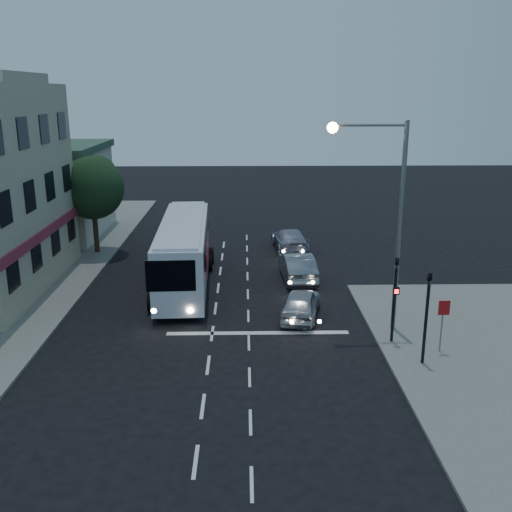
{
  "coord_description": "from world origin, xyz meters",
  "views": [
    {
      "loc": [
        1.45,
        -21.09,
        10.24
      ],
      "look_at": [
        2.02,
        6.59,
        2.2
      ],
      "focal_mm": 40.0,
      "sensor_mm": 36.0,
      "label": 1
    }
  ],
  "objects_px": {
    "car_sedan_a": "(297,266)",
    "traffic_signal_side": "(427,307)",
    "streetlight": "(386,203)",
    "regulatory_sign": "(443,317)",
    "car_sedan_b": "(290,240)",
    "car_suv": "(301,303)",
    "street_tree": "(92,185)",
    "tour_bus": "(184,250)",
    "traffic_signal_main": "(395,290)"
  },
  "relations": [
    {
      "from": "car_sedan_a",
      "to": "traffic_signal_side",
      "type": "distance_m",
      "value": 11.38
    },
    {
      "from": "streetlight",
      "to": "regulatory_sign",
      "type": "bearing_deg",
      "value": -51.25
    },
    {
      "from": "car_sedan_b",
      "to": "regulatory_sign",
      "type": "height_order",
      "value": "regulatory_sign"
    },
    {
      "from": "car_suv",
      "to": "regulatory_sign",
      "type": "xyz_separation_m",
      "value": [
        5.24,
        -4.04,
        0.91
      ]
    },
    {
      "from": "regulatory_sign",
      "to": "street_tree",
      "type": "distance_m",
      "value": 23.4
    },
    {
      "from": "car_sedan_a",
      "to": "traffic_signal_side",
      "type": "xyz_separation_m",
      "value": [
        3.91,
        -10.56,
        1.65
      ]
    },
    {
      "from": "regulatory_sign",
      "to": "car_sedan_a",
      "type": "bearing_deg",
      "value": 117.12
    },
    {
      "from": "car_sedan_b",
      "to": "tour_bus",
      "type": "bearing_deg",
      "value": 42.74
    },
    {
      "from": "traffic_signal_main",
      "to": "traffic_signal_side",
      "type": "relative_size",
      "value": 1.0
    },
    {
      "from": "street_tree",
      "to": "regulatory_sign",
      "type": "bearing_deg",
      "value": -41.08
    },
    {
      "from": "tour_bus",
      "to": "car_sedan_b",
      "type": "bearing_deg",
      "value": 44.63
    },
    {
      "from": "car_sedan_a",
      "to": "regulatory_sign",
      "type": "height_order",
      "value": "regulatory_sign"
    },
    {
      "from": "tour_bus",
      "to": "car_sedan_a",
      "type": "xyz_separation_m",
      "value": [
        6.23,
        0.64,
        -1.15
      ]
    },
    {
      "from": "tour_bus",
      "to": "street_tree",
      "type": "relative_size",
      "value": 1.88
    },
    {
      "from": "streetlight",
      "to": "street_tree",
      "type": "xyz_separation_m",
      "value": [
        -15.55,
        12.82,
        -1.23
      ]
    },
    {
      "from": "tour_bus",
      "to": "car_sedan_b",
      "type": "xyz_separation_m",
      "value": [
        6.3,
        6.77,
        -1.2
      ]
    },
    {
      "from": "traffic_signal_main",
      "to": "tour_bus",
      "type": "bearing_deg",
      "value": 139.96
    },
    {
      "from": "traffic_signal_side",
      "to": "streetlight",
      "type": "height_order",
      "value": "streetlight"
    },
    {
      "from": "tour_bus",
      "to": "car_suv",
      "type": "relative_size",
      "value": 2.9
    },
    {
      "from": "tour_bus",
      "to": "car_sedan_a",
      "type": "bearing_deg",
      "value": 3.46
    },
    {
      "from": "car_sedan_b",
      "to": "street_tree",
      "type": "height_order",
      "value": "street_tree"
    },
    {
      "from": "traffic_signal_side",
      "to": "streetlight",
      "type": "xyz_separation_m",
      "value": [
        -0.96,
        3.4,
        3.31
      ]
    },
    {
      "from": "traffic_signal_side",
      "to": "car_suv",
      "type": "bearing_deg",
      "value": 130.28
    },
    {
      "from": "car_suv",
      "to": "car_sedan_b",
      "type": "distance_m",
      "value": 11.69
    },
    {
      "from": "car_sedan_b",
      "to": "traffic_signal_main",
      "type": "xyz_separation_m",
      "value": [
        3.15,
        -14.71,
        1.7
      ]
    },
    {
      "from": "car_suv",
      "to": "car_sedan_b",
      "type": "xyz_separation_m",
      "value": [
        0.39,
        11.69,
        0.04
      ]
    },
    {
      "from": "traffic_signal_main",
      "to": "street_tree",
      "type": "distance_m",
      "value": 21.38
    },
    {
      "from": "streetlight",
      "to": "street_tree",
      "type": "bearing_deg",
      "value": 140.49
    },
    {
      "from": "car_sedan_a",
      "to": "regulatory_sign",
      "type": "xyz_separation_m",
      "value": [
        4.91,
        -9.59,
        0.82
      ]
    },
    {
      "from": "tour_bus",
      "to": "streetlight",
      "type": "bearing_deg",
      "value": -37.78
    },
    {
      "from": "car_sedan_a",
      "to": "streetlight",
      "type": "distance_m",
      "value": 9.2
    },
    {
      "from": "regulatory_sign",
      "to": "streetlight",
      "type": "distance_m",
      "value": 5.18
    },
    {
      "from": "car_sedan_b",
      "to": "traffic_signal_main",
      "type": "relative_size",
      "value": 1.22
    },
    {
      "from": "traffic_signal_main",
      "to": "traffic_signal_side",
      "type": "distance_m",
      "value": 2.1
    },
    {
      "from": "car_sedan_b",
      "to": "street_tree",
      "type": "xyz_separation_m",
      "value": [
        -12.66,
        -0.46,
        3.77
      ]
    },
    {
      "from": "traffic_signal_main",
      "to": "street_tree",
      "type": "xyz_separation_m",
      "value": [
        -15.81,
        14.25,
        2.08
      ]
    },
    {
      "from": "tour_bus",
      "to": "traffic_signal_main",
      "type": "xyz_separation_m",
      "value": [
        9.44,
        -7.93,
        0.5
      ]
    },
    {
      "from": "tour_bus",
      "to": "car_sedan_a",
      "type": "distance_m",
      "value": 6.37
    },
    {
      "from": "streetlight",
      "to": "traffic_signal_main",
      "type": "bearing_deg",
      "value": -79.8
    },
    {
      "from": "car_sedan_a",
      "to": "street_tree",
      "type": "xyz_separation_m",
      "value": [
        -12.59,
        5.67,
        3.73
      ]
    },
    {
      "from": "car_sedan_b",
      "to": "traffic_signal_main",
      "type": "bearing_deg",
      "value": 97.73
    },
    {
      "from": "traffic_signal_side",
      "to": "tour_bus",
      "type": "bearing_deg",
      "value": 135.66
    },
    {
      "from": "tour_bus",
      "to": "regulatory_sign",
      "type": "relative_size",
      "value": 5.29
    },
    {
      "from": "tour_bus",
      "to": "traffic_signal_side",
      "type": "height_order",
      "value": "traffic_signal_side"
    },
    {
      "from": "tour_bus",
      "to": "traffic_signal_side",
      "type": "bearing_deg",
      "value": -46.79
    },
    {
      "from": "car_sedan_a",
      "to": "street_tree",
      "type": "height_order",
      "value": "street_tree"
    },
    {
      "from": "car_sedan_b",
      "to": "traffic_signal_main",
      "type": "distance_m",
      "value": 15.14
    },
    {
      "from": "regulatory_sign",
      "to": "streetlight",
      "type": "height_order",
      "value": "streetlight"
    },
    {
      "from": "tour_bus",
      "to": "traffic_signal_main",
      "type": "distance_m",
      "value": 12.34
    },
    {
      "from": "traffic_signal_side",
      "to": "traffic_signal_main",
      "type": "bearing_deg",
      "value": 109.49
    }
  ]
}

